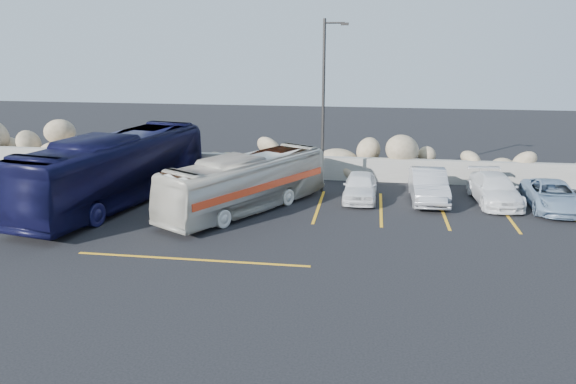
# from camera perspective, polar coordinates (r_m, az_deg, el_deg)

# --- Properties ---
(ground) EXTENTS (90.00, 90.00, 0.00)m
(ground) POSITION_cam_1_polar(r_m,az_deg,el_deg) (18.64, -7.04, -7.23)
(ground) COLOR black
(ground) RESTS_ON ground
(seawall) EXTENTS (60.00, 0.40, 1.20)m
(seawall) POSITION_cam_1_polar(r_m,az_deg,el_deg) (29.68, -0.89, 2.62)
(seawall) COLOR gray
(seawall) RESTS_ON ground
(riprap_pile) EXTENTS (54.00, 2.80, 2.60)m
(riprap_pile) POSITION_cam_1_polar(r_m,az_deg,el_deg) (30.70, -0.52, 4.38)
(riprap_pile) COLOR #998664
(riprap_pile) RESTS_ON ground
(parking_lines) EXTENTS (18.16, 9.36, 0.01)m
(parking_lines) POSITION_cam_1_polar(r_m,az_deg,el_deg) (23.23, 7.83, -2.65)
(parking_lines) COLOR #F1A71C
(parking_lines) RESTS_ON ground
(lamppost) EXTENTS (1.14, 0.18, 8.00)m
(lamppost) POSITION_cam_1_polar(r_m,az_deg,el_deg) (26.30, 3.73, 9.12)
(lamppost) COLOR #2E2B29
(lamppost) RESTS_ON ground
(vintage_bus) EXTENTS (6.14, 8.51, 2.42)m
(vintage_bus) POSITION_cam_1_polar(r_m,az_deg,el_deg) (23.85, -4.28, 0.92)
(vintage_bus) COLOR beige
(vintage_bus) RESTS_ON ground
(tour_coach) EXTENTS (4.71, 11.56, 3.14)m
(tour_coach) POSITION_cam_1_polar(r_m,az_deg,el_deg) (25.82, -17.18, 2.21)
(tour_coach) COLOR black
(tour_coach) RESTS_ON ground
(car_a) EXTENTS (1.53, 3.70, 1.25)m
(car_a) POSITION_cam_1_polar(r_m,az_deg,el_deg) (25.75, 7.34, 0.58)
(car_a) COLOR white
(car_a) RESTS_ON ground
(car_b) EXTENTS (1.58, 4.37, 1.43)m
(car_b) POSITION_cam_1_polar(r_m,az_deg,el_deg) (26.10, 14.07, 0.64)
(car_b) COLOR #B2B3B7
(car_b) RESTS_ON ground
(car_c) EXTENTS (2.06, 4.46, 1.26)m
(car_c) POSITION_cam_1_polar(r_m,az_deg,el_deg) (26.67, 20.25, 0.27)
(car_c) COLOR white
(car_c) RESTS_ON ground
(car_d) EXTENTS (2.12, 4.36, 1.20)m
(car_d) POSITION_cam_1_polar(r_m,az_deg,el_deg) (26.66, 25.29, -0.34)
(car_d) COLOR #8099B5
(car_d) RESTS_ON ground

